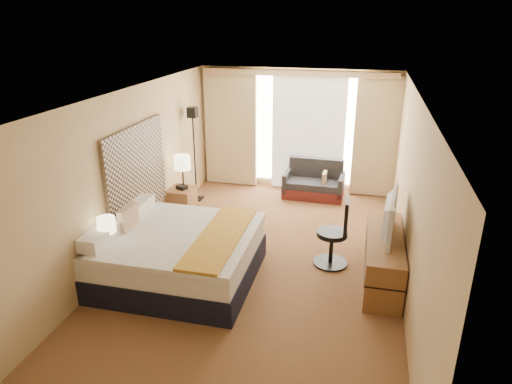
% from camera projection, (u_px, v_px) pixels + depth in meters
% --- Properties ---
extents(floor, '(4.20, 7.00, 0.02)m').
position_uv_depth(floor, '(260.00, 264.00, 7.09)').
color(floor, '#542218').
rests_on(floor, ground).
extents(ceiling, '(4.20, 7.00, 0.02)m').
position_uv_depth(ceiling, '(260.00, 96.00, 6.15)').
color(ceiling, white).
rests_on(ceiling, wall_back).
extents(wall_back, '(4.20, 0.02, 2.60)m').
position_uv_depth(wall_back, '(297.00, 130.00, 9.79)').
color(wall_back, tan).
rests_on(wall_back, ground).
extents(wall_front, '(4.20, 0.02, 2.60)m').
position_uv_depth(wall_front, '(155.00, 343.00, 3.45)').
color(wall_front, tan).
rests_on(wall_front, ground).
extents(wall_left, '(0.02, 7.00, 2.60)m').
position_uv_depth(wall_left, '(128.00, 175.00, 7.08)').
color(wall_left, tan).
rests_on(wall_left, ground).
extents(wall_right, '(0.02, 7.00, 2.60)m').
position_uv_depth(wall_right, '(411.00, 199.00, 6.16)').
color(wall_right, tan).
rests_on(wall_right, ground).
extents(headboard, '(0.06, 1.85, 1.50)m').
position_uv_depth(headboard, '(137.00, 172.00, 7.26)').
color(headboard, black).
rests_on(headboard, wall_left).
extents(nightstand_left, '(0.45, 0.52, 0.55)m').
position_uv_depth(nightstand_left, '(114.00, 268.00, 6.45)').
color(nightstand_left, brown).
rests_on(nightstand_left, floor).
extents(nightstand_right, '(0.45, 0.52, 0.55)m').
position_uv_depth(nightstand_right, '(182.00, 202.00, 8.72)').
color(nightstand_right, brown).
rests_on(nightstand_right, floor).
extents(media_dresser, '(0.50, 1.80, 0.70)m').
position_uv_depth(media_dresser, '(383.00, 258.00, 6.56)').
color(media_dresser, brown).
rests_on(media_dresser, floor).
extents(window, '(2.30, 0.02, 2.30)m').
position_uv_depth(window, '(308.00, 130.00, 9.70)').
color(window, white).
rests_on(window, wall_back).
extents(curtains, '(4.12, 0.19, 2.56)m').
position_uv_depth(curtains, '(296.00, 127.00, 9.65)').
color(curtains, beige).
rests_on(curtains, floor).
extents(bed, '(2.16, 1.98, 1.05)m').
position_uv_depth(bed, '(178.00, 254.00, 6.60)').
color(bed, black).
rests_on(bed, floor).
extents(loveseat, '(1.26, 0.70, 0.78)m').
position_uv_depth(loveseat, '(314.00, 185.00, 9.64)').
color(loveseat, '#571B18').
rests_on(loveseat, floor).
extents(floor_lamp, '(0.24, 0.24, 1.93)m').
position_uv_depth(floor_lamp, '(194.00, 136.00, 9.09)').
color(floor_lamp, black).
rests_on(floor_lamp, floor).
extents(desk_chair, '(0.53, 0.53, 1.10)m').
position_uv_depth(desk_chair, '(336.00, 236.00, 6.92)').
color(desk_chair, black).
rests_on(desk_chair, floor).
extents(lamp_left, '(0.25, 0.25, 0.52)m').
position_uv_depth(lamp_left, '(106.00, 225.00, 6.18)').
color(lamp_left, black).
rests_on(lamp_left, nightstand_left).
extents(lamp_right, '(0.30, 0.30, 0.64)m').
position_uv_depth(lamp_right, '(182.00, 163.00, 8.46)').
color(lamp_right, black).
rests_on(lamp_right, nightstand_right).
extents(tissue_box, '(0.14, 0.14, 0.10)m').
position_uv_depth(tissue_box, '(109.00, 251.00, 6.23)').
color(tissue_box, '#7DA9C2').
rests_on(tissue_box, nightstand_left).
extents(telephone, '(0.23, 0.21, 0.07)m').
position_uv_depth(telephone, '(182.00, 187.00, 8.59)').
color(telephone, black).
rests_on(telephone, nightstand_right).
extents(television, '(0.24, 1.08, 0.62)m').
position_uv_depth(television, '(384.00, 215.00, 6.36)').
color(television, black).
rests_on(television, media_dresser).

